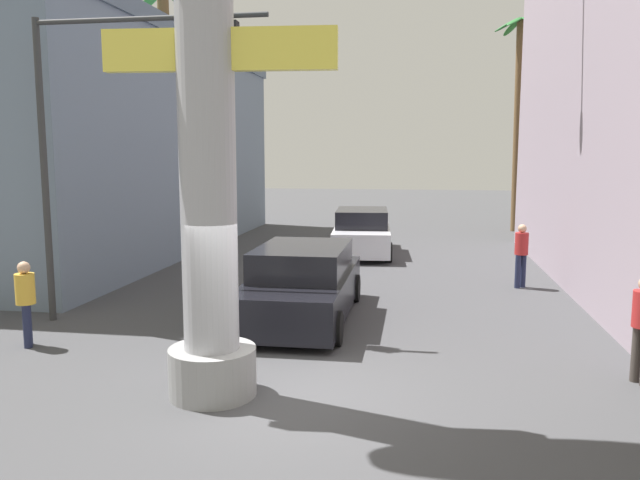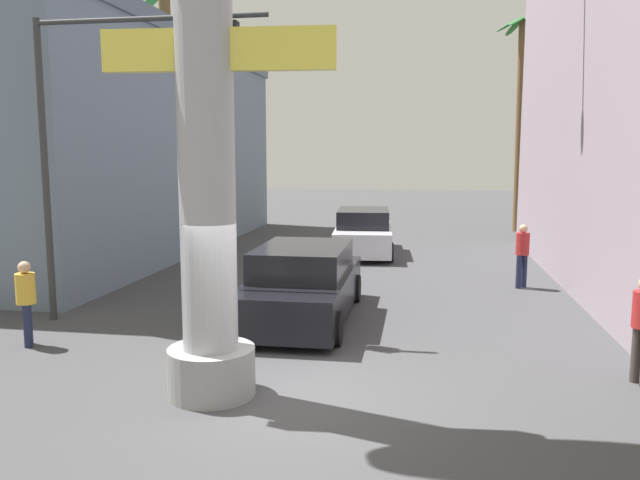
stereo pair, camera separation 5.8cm
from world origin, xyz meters
name	(u,v)px [view 1 (the left image)]	position (x,y,z in m)	size (l,w,h in m)	color
ground_plane	(355,270)	(0.00, 10.00, 0.00)	(87.96, 87.96, 0.00)	#424244
building_left	(90,144)	(-9.99, 12.87, 3.81)	(8.57, 18.31, 7.60)	slate
neon_sign_pole	(206,68)	(-0.99, -0.04, 4.60)	(3.52, 1.26, 9.92)	#9E9EA3
street_lamp	(567,100)	(5.33, 7.82, 4.75)	(2.46, 0.28, 7.95)	#59595E
traffic_light_mast	(106,112)	(-4.26, 3.36, 4.27)	(4.79, 0.32, 6.12)	#333333
car_lead	(303,284)	(-0.51, 4.31, 0.74)	(2.10, 4.97, 1.56)	black
car_far	(362,233)	(-0.12, 13.24, 0.74)	(2.31, 4.92, 1.56)	black
palm_tree_mid_left	(167,97)	(-6.16, 10.85, 5.25)	(3.15, 3.30, 8.66)	brown
palm_tree_far_right	(518,105)	(6.05, 20.82, 5.61)	(2.36, 2.27, 9.40)	brown
pedestrian_mid_right	(521,251)	(4.50, 8.27, 0.97)	(0.48, 0.48, 1.66)	#1E233F
pedestrian_curb_left	(26,297)	(-5.06, 1.63, 0.91)	(0.47, 0.47, 1.56)	#1E233F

